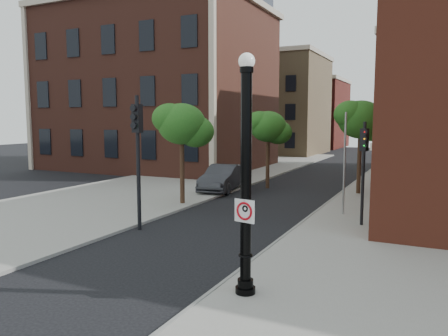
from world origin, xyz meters
The scene contains 16 objects.
ground centered at (0.00, 0.00, 0.00)m, with size 120.00×120.00×0.00m, color black.
sidewalk_right centered at (6.00, 10.00, 0.06)m, with size 8.00×60.00×0.12m, color gray.
sidewalk_left centered at (-9.00, 18.00, 0.06)m, with size 10.00×50.00×0.12m, color gray.
curb_edge centered at (2.05, 10.00, 0.07)m, with size 0.10×60.00×0.14m, color gray.
victorian_building centered at (-16.00, 23.97, 8.74)m, with size 18.60×14.60×17.95m.
bg_building_tan_a centered at (-12.00, 44.00, 6.00)m, with size 12.00×12.00×12.00m, color olive.
bg_building_red centered at (-12.00, 58.00, 5.00)m, with size 12.00×12.00×10.00m, color maroon.
lamppost centered at (2.88, -0.24, 2.79)m, with size 0.51×0.51×6.05m.
no_parking_sign centered at (2.91, -0.40, 2.26)m, with size 0.57×0.14×0.57m.
parked_car centered at (-4.80, 14.16, 0.81)m, with size 1.72×4.94×1.63m, color #2C2C31.
traffic_signal_left centered at (-3.65, 4.08, 3.63)m, with size 0.35×0.45×5.39m.
traffic_signal_right centered at (4.41, 8.36, 2.94)m, with size 0.35×0.39×4.37m.
utility_pole centered at (3.32, 10.13, 2.39)m, with size 0.10×0.10×4.78m, color #999999.
street_tree_a centered at (-4.66, 9.18, 4.15)m, with size 2.92×2.64×5.26m.
street_tree_b centered at (-2.65, 16.41, 3.91)m, with size 2.75×2.49×4.96m.
street_tree_c centered at (3.07, 16.29, 4.36)m, with size 3.07×2.77×5.53m.
Camera 1 is at (7.02, -9.98, 4.50)m, focal length 35.00 mm.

